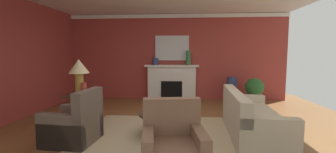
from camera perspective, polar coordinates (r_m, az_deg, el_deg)
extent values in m
plane|color=brown|center=(4.78, -1.29, -13.47)|extent=(9.05, 9.05, 0.00)
cube|color=#9E3833|center=(7.91, 1.08, 4.85)|extent=(7.56, 0.12, 2.89)
cube|color=#9E3833|center=(6.23, -35.54, 3.52)|extent=(0.12, 7.29, 2.89)
cube|color=white|center=(7.92, 1.07, 14.76)|extent=(7.56, 0.08, 0.12)
cube|color=tan|center=(4.59, -0.86, -14.20)|extent=(3.16, 2.55, 0.01)
cube|color=white|center=(7.77, 0.94, -1.70)|extent=(1.60, 0.25, 1.13)
cube|color=black|center=(7.78, 0.93, -3.27)|extent=(0.70, 0.26, 0.60)
cube|color=white|center=(7.68, 0.94, 2.66)|extent=(1.80, 0.35, 0.06)
cube|color=silver|center=(7.82, 1.01, 7.07)|extent=(1.13, 0.04, 0.83)
cube|color=#BCB299|center=(4.77, 20.34, -11.01)|extent=(1.00, 2.14, 0.45)
cube|color=#BCB299|center=(4.60, 16.26, -6.05)|extent=(0.30, 2.11, 0.40)
cube|color=#BCB299|center=(3.88, 23.72, -13.77)|extent=(0.91, 0.24, 0.62)
cube|color=#BCB299|center=(5.65, 18.13, -7.45)|extent=(0.91, 0.24, 0.62)
cube|color=brown|center=(4.50, -22.62, -12.19)|extent=(0.86, 0.86, 0.44)
cube|color=brown|center=(4.22, -19.15, -6.57)|extent=(0.23, 0.81, 0.51)
cube|color=brown|center=(4.75, -20.55, -10.17)|extent=(0.81, 0.21, 0.60)
cube|color=brown|center=(4.22, -25.06, -12.39)|extent=(0.81, 0.21, 0.60)
cube|color=brown|center=(3.29, 0.91, -9.74)|extent=(0.81, 0.27, 0.51)
cube|color=brown|center=(3.11, -4.96, -18.44)|extent=(0.25, 0.81, 0.60)
cube|color=brown|center=(3.17, 7.69, -18.00)|extent=(0.25, 0.81, 0.60)
cylinder|color=#3D2D1E|center=(4.47, -0.87, -9.08)|extent=(1.00, 1.00, 0.04)
cylinder|color=#3D2D1E|center=(4.53, -0.86, -11.83)|extent=(0.12, 0.12, 0.41)
cylinder|color=#3D2D1E|center=(4.59, -0.86, -14.09)|extent=(0.56, 0.56, 0.03)
cube|color=#3D2D1E|center=(5.33, -20.99, -4.26)|extent=(0.56, 0.56, 0.04)
cube|color=#3D2D1E|center=(5.40, -20.86, -7.92)|extent=(0.10, 0.10, 0.66)
cube|color=#3D2D1E|center=(5.48, -20.74, -11.07)|extent=(0.45, 0.45, 0.04)
cylinder|color=#B28E38|center=(5.30, -21.09, -1.65)|extent=(0.18, 0.18, 0.45)
cone|color=#C6B284|center=(5.27, -21.24, 2.40)|extent=(0.44, 0.44, 0.30)
cylinder|color=#9E3328|center=(5.14, -20.11, -2.89)|extent=(0.12, 0.12, 0.26)
cylinder|color=navy|center=(7.70, -3.17, 3.73)|extent=(0.19, 0.19, 0.23)
cylinder|color=#33703D|center=(7.64, 5.07, 4.64)|extent=(0.15, 0.15, 0.48)
cylinder|color=navy|center=(7.62, 15.48, -3.21)|extent=(0.31, 0.31, 0.82)
cube|color=navy|center=(4.51, -1.57, -8.27)|extent=(0.29, 0.24, 0.06)
cylinder|color=#BCB29E|center=(7.47, 20.49, -5.58)|extent=(0.32, 0.32, 0.30)
sphere|color=#28602D|center=(7.40, 20.60, -2.53)|extent=(0.56, 0.56, 0.56)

